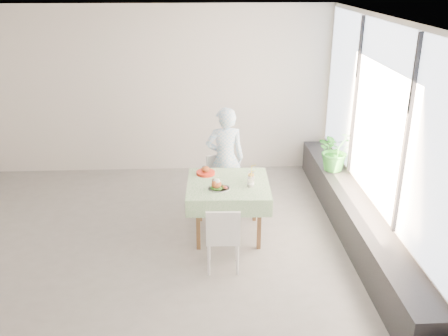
{
  "coord_description": "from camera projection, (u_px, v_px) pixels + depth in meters",
  "views": [
    {
      "loc": [
        0.8,
        -5.75,
        3.31
      ],
      "look_at": [
        1.09,
        0.16,
        0.93
      ],
      "focal_mm": 40.0,
      "sensor_mm": 36.0,
      "label": 1
    }
  ],
  "objects": [
    {
      "name": "window_pane",
      "position": [
        379.0,
        115.0,
        6.05
      ],
      "size": [
        0.01,
        4.8,
        2.18
      ],
      "primitive_type": "cube",
      "color": "#D1E0F9",
      "rests_on": "ground"
    },
    {
      "name": "chair_near",
      "position": [
        223.0,
        249.0,
        5.84
      ],
      "size": [
        0.4,
        0.4,
        0.82
      ],
      "color": "white",
      "rests_on": "ground"
    },
    {
      "name": "juice_cup_orange",
      "position": [
        251.0,
        177.0,
        6.45
      ],
      "size": [
        0.09,
        0.09,
        0.26
      ],
      "color": "white",
      "rests_on": "cafe_table"
    },
    {
      "name": "wall_front",
      "position": [
        94.0,
        246.0,
        3.69
      ],
      "size": [
        6.0,
        0.02,
        2.8
      ],
      "primitive_type": "cube",
      "color": "beige",
      "rests_on": "ground"
    },
    {
      "name": "cafe_table",
      "position": [
        228.0,
        203.0,
        6.51
      ],
      "size": [
        1.07,
        1.07,
        0.74
      ],
      "color": "brown",
      "rests_on": "ground"
    },
    {
      "name": "window_ledge",
      "position": [
        354.0,
        218.0,
        6.56
      ],
      "size": [
        0.4,
        4.8,
        0.5
      ],
      "primitive_type": "cube",
      "color": "black",
      "rests_on": "ground"
    },
    {
      "name": "second_dish",
      "position": [
        206.0,
        172.0,
        6.67
      ],
      "size": [
        0.25,
        0.25,
        0.12
      ],
      "color": "red",
      "rests_on": "cafe_table"
    },
    {
      "name": "ceiling",
      "position": [
        126.0,
        18.0,
        5.49
      ],
      "size": [
        6.0,
        6.0,
        0.0
      ],
      "primitive_type": "plane",
      "rotation": [
        3.14,
        0.0,
        0.0
      ],
      "color": "white",
      "rests_on": "ground"
    },
    {
      "name": "diner",
      "position": [
        225.0,
        159.0,
        7.15
      ],
      "size": [
        0.59,
        0.42,
        1.53
      ],
      "primitive_type": "imported",
      "rotation": [
        0.0,
        0.0,
        3.24
      ],
      "color": "#94C7ED",
      "rests_on": "ground"
    },
    {
      "name": "wall_back",
      "position": [
        152.0,
        91.0,
        8.32
      ],
      "size": [
        6.0,
        0.02,
        2.8
      ],
      "primitive_type": "cube",
      "color": "beige",
      "rests_on": "ground"
    },
    {
      "name": "potted_plant",
      "position": [
        335.0,
        150.0,
        7.36
      ],
      "size": [
        0.7,
        0.65,
        0.63
      ],
      "primitive_type": "imported",
      "rotation": [
        0.0,
        0.0,
        0.35
      ],
      "color": "#2E842C",
      "rests_on": "window_ledge"
    },
    {
      "name": "juice_cup_lemonade",
      "position": [
        251.0,
        182.0,
        6.28
      ],
      "size": [
        0.09,
        0.09,
        0.25
      ],
      "color": "white",
      "rests_on": "cafe_table"
    },
    {
      "name": "wall_right",
      "position": [
        379.0,
        135.0,
        6.14
      ],
      "size": [
        0.02,
        5.0,
        2.8
      ],
      "primitive_type": "cube",
      "color": "beige",
      "rests_on": "ground"
    },
    {
      "name": "floor",
      "position": [
        141.0,
        240.0,
        6.53
      ],
      "size": [
        6.0,
        6.0,
        0.0
      ],
      "primitive_type": "plane",
      "color": "slate",
      "rests_on": "ground"
    },
    {
      "name": "main_dish",
      "position": [
        218.0,
        186.0,
        6.21
      ],
      "size": [
        0.28,
        0.28,
        0.14
      ],
      "color": "white",
      "rests_on": "cafe_table"
    },
    {
      "name": "chair_far",
      "position": [
        222.0,
        193.0,
        7.3
      ],
      "size": [
        0.47,
        0.47,
        0.79
      ],
      "color": "white",
      "rests_on": "ground"
    }
  ]
}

